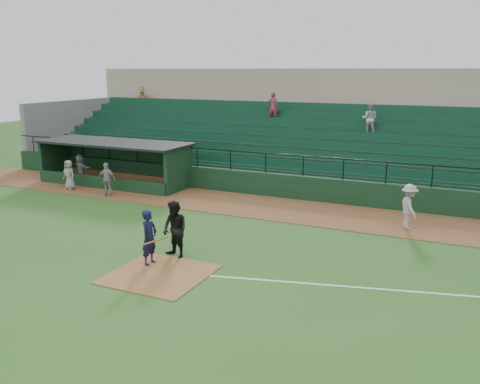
% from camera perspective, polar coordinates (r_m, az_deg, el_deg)
% --- Properties ---
extents(ground, '(90.00, 90.00, 0.00)m').
position_cam_1_polar(ground, '(17.49, -7.06, -7.91)').
color(ground, '#28551B').
rests_on(ground, ground).
extents(warning_track, '(40.00, 4.00, 0.03)m').
position_cam_1_polar(warning_track, '(24.28, 3.02, -1.70)').
color(warning_track, brown).
rests_on(warning_track, ground).
extents(home_plate_dirt, '(3.00, 3.00, 0.03)m').
position_cam_1_polar(home_plate_dirt, '(16.71, -8.90, -8.96)').
color(home_plate_dirt, brown).
rests_on(home_plate_dirt, ground).
extents(foul_line, '(17.49, 4.44, 0.01)m').
position_cam_1_polar(foul_line, '(16.23, 20.62, -10.44)').
color(foul_line, white).
rests_on(foul_line, ground).
extents(stadium_structure, '(38.00, 13.08, 6.40)m').
position_cam_1_polar(stadium_structure, '(31.70, 8.90, 5.93)').
color(stadium_structure, black).
rests_on(stadium_structure, ground).
extents(dugout, '(8.90, 3.20, 2.42)m').
position_cam_1_polar(dugout, '(30.19, -13.20, 3.51)').
color(dugout, black).
rests_on(dugout, ground).
extents(batter_at_plate, '(1.03, 0.72, 1.88)m').
position_cam_1_polar(batter_at_plate, '(17.28, -9.99, -4.98)').
color(batter_at_plate, black).
rests_on(batter_at_plate, ground).
extents(umpire, '(1.16, 1.02, 1.98)m').
position_cam_1_polar(umpire, '(17.80, -7.20, -4.15)').
color(umpire, black).
rests_on(umpire, ground).
extents(runner, '(1.17, 1.37, 1.84)m').
position_cam_1_polar(runner, '(21.82, 18.18, -1.55)').
color(runner, '#A6A19C').
rests_on(runner, warning_track).
extents(dugout_player_a, '(1.04, 0.53, 1.70)m').
position_cam_1_polar(dugout_player_a, '(27.18, -14.52, 1.39)').
color(dugout_player_a, '#A29D98').
rests_on(dugout_player_a, warning_track).
extents(dugout_player_b, '(0.83, 0.60, 1.59)m').
position_cam_1_polar(dugout_player_b, '(29.16, -18.37, 1.82)').
color(dugout_player_b, gray).
rests_on(dugout_player_b, warning_track).
extents(dugout_player_c, '(1.58, 0.92, 1.62)m').
position_cam_1_polar(dugout_player_c, '(30.95, -17.19, 2.57)').
color(dugout_player_c, '#9C9792').
rests_on(dugout_player_c, warning_track).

